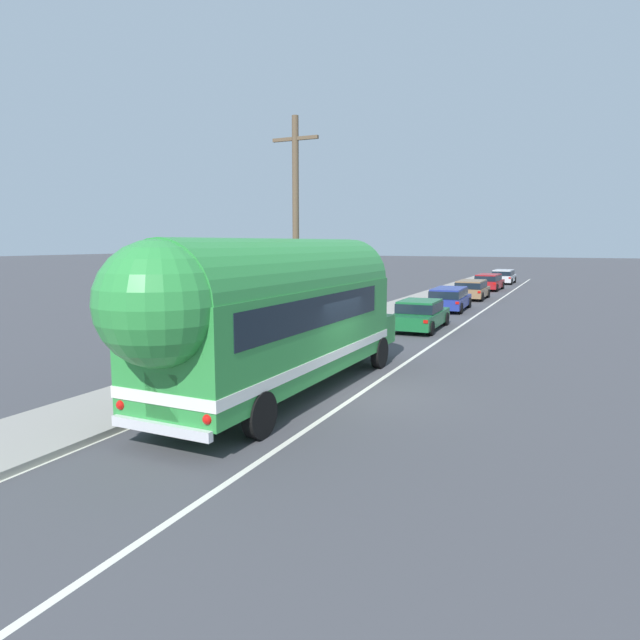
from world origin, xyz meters
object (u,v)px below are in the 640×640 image
car_third (472,288)px  car_fifth (504,276)px  painted_bus (276,311)px  car_fourth (489,281)px  car_second (449,297)px  car_lead (420,313)px  utility_pole (296,231)px

car_third → car_fifth: (0.05, 17.01, 0.00)m
painted_bus → car_fourth: size_ratio=2.66×
car_second → car_third: bearing=90.0°
painted_bus → car_second: 21.02m
car_fourth → painted_bus: bearing=-89.8°
painted_bus → car_fifth: (-0.02, 45.29, -1.51)m
car_lead → utility_pole: bearing=-111.7°
utility_pole → car_fourth: utility_pole is taller
utility_pole → car_lead: bearing=68.3°
car_second → painted_bus: bearing=-89.8°
painted_bus → car_lead: (0.24, 13.13, -1.56)m
car_third → car_fourth: same height
car_fifth → utility_pole: bearing=-93.7°
painted_bus → car_fifth: size_ratio=2.58×
utility_pole → car_fourth: bearing=85.5°
utility_pole → painted_bus: size_ratio=0.72×
car_fourth → car_fifth: bearing=89.1°
car_second → car_fifth: 24.32m
utility_pole → car_second: size_ratio=1.78×
utility_pole → car_third: size_ratio=1.95×
painted_bus → car_fourth: bearing=90.2°
painted_bus → car_third: painted_bus is taller
utility_pole → car_third: bearing=83.6°
car_fourth → car_fifth: 8.53m
painted_bus → car_third: (-0.08, 28.28, -1.51)m
car_third → car_fifth: same height
car_fifth → painted_bus: bearing=-90.0°
car_third → painted_bus: bearing=-89.8°
car_lead → painted_bus: bearing=-91.0°
painted_bus → car_lead: bearing=89.0°
utility_pole → car_third: utility_pole is taller
car_fifth → car_third: bearing=-90.2°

